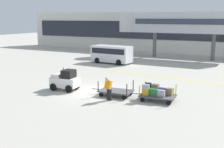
{
  "coord_description": "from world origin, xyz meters",
  "views": [
    {
      "loc": [
        10.45,
        -17.44,
        5.45
      ],
      "look_at": [
        1.53,
        0.12,
        1.42
      ],
      "focal_mm": 44.74,
      "sensor_mm": 36.0,
      "label": 1
    }
  ],
  "objects": [
    {
      "name": "apron_lead_line",
      "position": [
        3.96,
        6.87,
        0.0
      ],
      "size": [
        15.3,
        2.22,
        0.01
      ],
      "primitive_type": "cube",
      "rotation": [
        0.0,
        0.0,
        -0.13
      ],
      "color": "yellow",
      "rests_on": "ground_plane"
    },
    {
      "name": "ground_plane",
      "position": [
        0.0,
        0.0,
        0.0
      ],
      "size": [
        120.0,
        120.0,
        0.0
      ],
      "primitive_type": "plane",
      "color": "#B2ADA0"
    },
    {
      "name": "baggage_cart_middle",
      "position": [
        5.01,
        -0.22,
        0.56
      ],
      "size": [
        3.04,
        1.54,
        1.13
      ],
      "color": "#4C4C4F",
      "rests_on": "ground_plane"
    },
    {
      "name": "terminal_building",
      "position": [
        0.0,
        25.97,
        3.12
      ],
      "size": [
        54.69,
        2.51,
        6.22
      ],
      "color": "beige",
      "rests_on": "ground_plane"
    },
    {
      "name": "baggage_handler",
      "position": [
        2.17,
        -1.66,
        0.87
      ],
      "size": [
        0.46,
        0.48,
        1.56
      ],
      "color": "black",
      "rests_on": "ground_plane"
    },
    {
      "name": "safety_cone_near",
      "position": [
        -6.45,
        5.0,
        0.28
      ],
      "size": [
        0.36,
        0.36,
        0.55
      ],
      "primitive_type": "cone",
      "color": "#EA590F",
      "rests_on": "ground_plane"
    },
    {
      "name": "baggage_tug",
      "position": [
        -2.04,
        -0.7,
        0.75
      ],
      "size": [
        2.16,
        1.34,
        1.58
      ],
      "color": "white",
      "rests_on": "ground_plane"
    },
    {
      "name": "shuttle_van",
      "position": [
        -4.62,
        12.12,
        1.23
      ],
      "size": [
        4.91,
        2.22,
        2.1
      ],
      "color": "silver",
      "rests_on": "ground_plane"
    },
    {
      "name": "baggage_cart_lead",
      "position": [
        2.11,
        -0.44,
        0.35
      ],
      "size": [
        3.04,
        1.54,
        1.1
      ],
      "color": "#4C4C4F",
      "rests_on": "ground_plane"
    },
    {
      "name": "jet_bridge",
      "position": [
        0.33,
        19.99,
        4.64
      ],
      "size": [
        16.27,
        3.0,
        5.99
      ],
      "color": "#B7B7BC",
      "rests_on": "ground_plane"
    }
  ]
}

